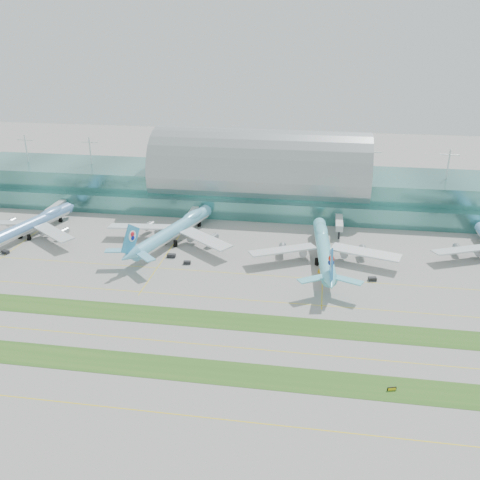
% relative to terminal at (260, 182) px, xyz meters
% --- Properties ---
extents(ground, '(700.00, 700.00, 0.00)m').
position_rel_terminal_xyz_m(ground, '(-0.01, -128.79, -14.23)').
color(ground, gray).
rests_on(ground, ground).
extents(terminal, '(340.00, 69.10, 36.00)m').
position_rel_terminal_xyz_m(terminal, '(0.00, 0.00, 0.00)').
color(terminal, '#3D7A75').
rests_on(terminal, ground).
extents(grass_strip_near, '(420.00, 12.00, 0.08)m').
position_rel_terminal_xyz_m(grass_strip_near, '(-0.01, -156.79, -14.19)').
color(grass_strip_near, '#2D591E').
rests_on(grass_strip_near, ground).
extents(grass_strip_far, '(420.00, 12.00, 0.08)m').
position_rel_terminal_xyz_m(grass_strip_far, '(-0.01, -126.79, -14.19)').
color(grass_strip_far, '#2D591E').
rests_on(grass_strip_far, ground).
extents(taxiline_a, '(420.00, 0.35, 0.01)m').
position_rel_terminal_xyz_m(taxiline_a, '(-0.01, -176.79, -14.22)').
color(taxiline_a, yellow).
rests_on(taxiline_a, ground).
extents(taxiline_b, '(420.00, 0.35, 0.01)m').
position_rel_terminal_xyz_m(taxiline_b, '(-0.01, -142.79, -14.22)').
color(taxiline_b, yellow).
rests_on(taxiline_b, ground).
extents(taxiline_c, '(420.00, 0.35, 0.01)m').
position_rel_terminal_xyz_m(taxiline_c, '(-0.01, -110.79, -14.22)').
color(taxiline_c, yellow).
rests_on(taxiline_c, ground).
extents(taxiline_d, '(420.00, 0.35, 0.01)m').
position_rel_terminal_xyz_m(taxiline_d, '(-0.01, -88.79, -14.22)').
color(taxiline_d, yellow).
rests_on(taxiline_d, ground).
extents(airliner_a, '(60.36, 69.69, 19.45)m').
position_rel_terminal_xyz_m(airliner_a, '(-106.03, -63.48, -8.23)').
color(airliner_a, '#6095D3').
rests_on(airliner_a, ground).
extents(airliner_b, '(64.23, 74.46, 20.97)m').
position_rel_terminal_xyz_m(airliner_b, '(-33.75, -59.85, -7.76)').
color(airliner_b, '#65BDDF').
rests_on(airliner_b, ground).
extents(airliner_c, '(66.14, 75.33, 20.72)m').
position_rel_terminal_xyz_m(airliner_c, '(36.71, -70.47, -7.84)').
color(airliner_c, '#65CDDE').
rests_on(airliner_c, ground).
extents(gse_b, '(3.78, 2.82, 1.50)m').
position_rel_terminal_xyz_m(gse_b, '(-106.73, -84.89, -13.48)').
color(gse_b, black).
rests_on(gse_b, ground).
extents(gse_c, '(3.87, 2.13, 1.56)m').
position_rel_terminal_xyz_m(gse_c, '(-30.76, -77.17, -13.45)').
color(gse_c, black).
rests_on(gse_c, ground).
extents(gse_d, '(3.30, 1.97, 1.42)m').
position_rel_terminal_xyz_m(gse_d, '(-21.99, -83.06, -13.52)').
color(gse_d, black).
rests_on(gse_d, ground).
extents(gse_e, '(3.85, 2.69, 1.42)m').
position_rel_terminal_xyz_m(gse_e, '(36.67, -83.10, -13.52)').
color(gse_e, '#EFA80E').
rests_on(gse_e, ground).
extents(gse_f, '(3.60, 2.48, 1.49)m').
position_rel_terminal_xyz_m(gse_f, '(56.95, -86.80, -13.48)').
color(gse_f, black).
rests_on(gse_f, ground).
extents(taxiway_sign_east, '(2.72, 1.06, 1.17)m').
position_rel_terminal_xyz_m(taxiway_sign_east, '(57.41, -157.47, -13.65)').
color(taxiway_sign_east, black).
rests_on(taxiway_sign_east, ground).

